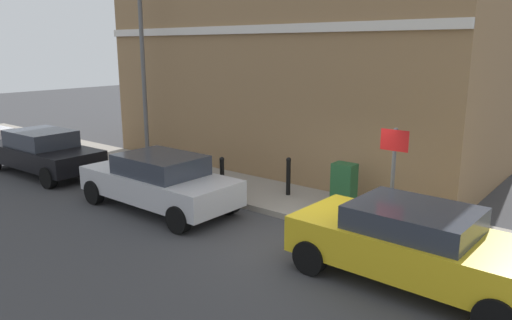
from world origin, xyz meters
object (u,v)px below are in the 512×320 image
bollard_near_cabinet (288,175)px  street_sign (393,166)px  utility_cabinet (344,188)px  lamppost (143,70)px  car_black (43,152)px  car_silver (159,181)px  car_yellow (414,243)px  bollard_far_kerb (222,174)px

bollard_near_cabinet → street_sign: bearing=-106.7°
utility_cabinet → lamppost: 8.17m
utility_cabinet → car_black: bearing=105.3°
car_silver → car_black: car_black is taller
car_silver → street_sign: street_sign is taller
utility_cabinet → bollard_near_cabinet: utility_cabinet is taller
street_sign → car_black: bearing=98.8°
bollard_near_cabinet → lamppost: bearing=89.3°
car_black → car_yellow: bearing=179.4°
car_silver → utility_cabinet: (2.57, -3.86, -0.07)m
car_black → bollard_near_cabinet: 8.29m
bollard_near_cabinet → car_silver: bearing=141.5°
bollard_far_kerb → street_sign: 4.85m
utility_cabinet → lamppost: lamppost is taller
car_black → street_sign: street_sign is taller
bollard_near_cabinet → car_black: bearing=109.2°
car_silver → bollard_far_kerb: bearing=-113.7°
utility_cabinet → street_sign: 2.08m
car_yellow → car_black: car_black is taller
bollard_near_cabinet → bollard_far_kerb: (-1.08, 1.42, 0.00)m
bollard_near_cabinet → lamppost: 6.54m
bollard_near_cabinet → street_sign: street_sign is taller
utility_cabinet → street_sign: street_sign is taller
car_black → bollard_far_kerb: size_ratio=4.35×
utility_cabinet → bollard_near_cabinet: bearing=86.7°
street_sign → car_silver: bearing=107.0°
car_yellow → utility_cabinet: car_yellow is taller
bollard_near_cabinet → bollard_far_kerb: same height
utility_cabinet → bollard_near_cabinet: (0.10, 1.73, 0.02)m
car_black → bollard_far_kerb: car_black is taller
car_yellow → car_silver: size_ratio=0.98×
utility_cabinet → lamppost: bearing=88.7°
car_black → utility_cabinet: car_black is taller
utility_cabinet → bollard_far_kerb: utility_cabinet is taller
car_yellow → bollard_far_kerb: 6.03m
car_yellow → bollard_near_cabinet: car_yellow is taller
bollard_far_kerb → lamppost: bearing=75.9°
car_yellow → car_silver: bearing=2.7°
car_silver → utility_cabinet: size_ratio=3.83×
bollard_near_cabinet → street_sign: size_ratio=0.45×
bollard_far_kerb → lamppost: (1.15, 4.58, 2.60)m
bollard_near_cabinet → bollard_far_kerb: bearing=127.3°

